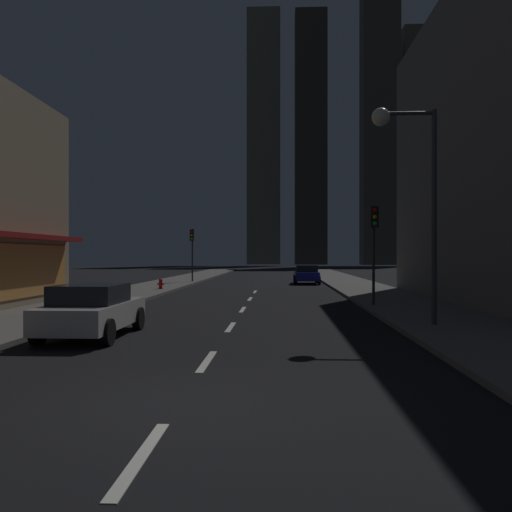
{
  "coord_description": "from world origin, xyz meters",
  "views": [
    {
      "loc": [
        1.54,
        -7.7,
        2.24
      ],
      "look_at": [
        0.0,
        25.37,
        2.19
      ],
      "focal_mm": 36.53,
      "sensor_mm": 36.0,
      "label": 1
    }
  ],
  "objects_px": {
    "car_parked_far": "(307,274)",
    "traffic_light_near_right": "(374,233)",
    "fire_hydrant_far_left": "(161,284)",
    "street_lamp_right": "(407,162)",
    "car_parked_near": "(92,310)",
    "traffic_light_far_left": "(192,243)"
  },
  "relations": [
    {
      "from": "car_parked_far",
      "to": "traffic_light_near_right",
      "type": "distance_m",
      "value": 18.99
    },
    {
      "from": "fire_hydrant_far_left",
      "to": "street_lamp_right",
      "type": "distance_m",
      "value": 20.18
    },
    {
      "from": "car_parked_far",
      "to": "traffic_light_near_right",
      "type": "bearing_deg",
      "value": -84.21
    },
    {
      "from": "car_parked_near",
      "to": "fire_hydrant_far_left",
      "type": "bearing_deg",
      "value": 97.26
    },
    {
      "from": "car_parked_far",
      "to": "fire_hydrant_far_left",
      "type": "relative_size",
      "value": 6.48
    },
    {
      "from": "car_parked_far",
      "to": "traffic_light_far_left",
      "type": "distance_m",
      "value": 9.43
    },
    {
      "from": "car_parked_near",
      "to": "car_parked_far",
      "type": "height_order",
      "value": "same"
    },
    {
      "from": "car_parked_far",
      "to": "street_lamp_right",
      "type": "xyz_separation_m",
      "value": [
        1.78,
        -24.89,
        4.33
      ]
    },
    {
      "from": "traffic_light_near_right",
      "to": "traffic_light_far_left",
      "type": "distance_m",
      "value": 22.05
    },
    {
      "from": "street_lamp_right",
      "to": "car_parked_far",
      "type": "bearing_deg",
      "value": 94.09
    },
    {
      "from": "traffic_light_near_right",
      "to": "traffic_light_far_left",
      "type": "xyz_separation_m",
      "value": [
        -11.0,
        19.11,
        0.0
      ]
    },
    {
      "from": "traffic_light_near_right",
      "to": "street_lamp_right",
      "type": "distance_m",
      "value": 6.44
    },
    {
      "from": "fire_hydrant_far_left",
      "to": "traffic_light_far_left",
      "type": "height_order",
      "value": "traffic_light_far_left"
    },
    {
      "from": "traffic_light_near_right",
      "to": "fire_hydrant_far_left",
      "type": "bearing_deg",
      "value": 138.98
    },
    {
      "from": "car_parked_near",
      "to": "car_parked_far",
      "type": "xyz_separation_m",
      "value": [
        7.2,
        26.86,
        0.0
      ]
    },
    {
      "from": "street_lamp_right",
      "to": "car_parked_near",
      "type": "bearing_deg",
      "value": -167.65
    },
    {
      "from": "traffic_light_far_left",
      "to": "fire_hydrant_far_left",
      "type": "bearing_deg",
      "value": -92.49
    },
    {
      "from": "car_parked_near",
      "to": "traffic_light_far_left",
      "type": "xyz_separation_m",
      "value": [
        -1.9,
        27.24,
        2.45
      ]
    },
    {
      "from": "car_parked_far",
      "to": "traffic_light_far_left",
      "type": "bearing_deg",
      "value": 177.61
    },
    {
      "from": "car_parked_far",
      "to": "traffic_light_far_left",
      "type": "xyz_separation_m",
      "value": [
        -9.1,
        0.38,
        2.45
      ]
    },
    {
      "from": "car_parked_near",
      "to": "fire_hydrant_far_left",
      "type": "distance_m",
      "value": 18.19
    },
    {
      "from": "car_parked_near",
      "to": "street_lamp_right",
      "type": "xyz_separation_m",
      "value": [
        8.98,
        1.97,
        4.33
      ]
    }
  ]
}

